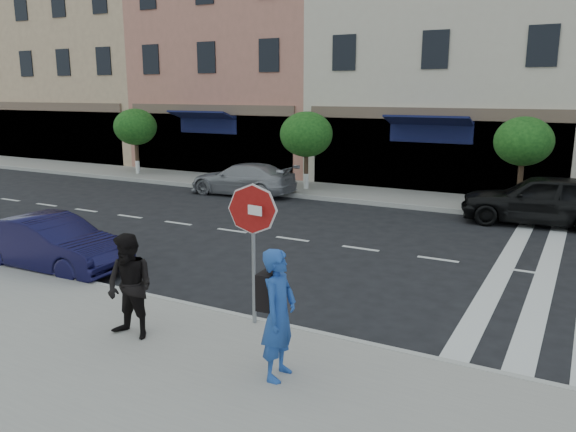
% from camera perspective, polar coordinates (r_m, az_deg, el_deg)
% --- Properties ---
extents(ground, '(120.00, 120.00, 0.00)m').
position_cam_1_polar(ground, '(11.21, -0.13, -8.26)').
color(ground, black).
rests_on(ground, ground).
extents(sidewalk_near, '(60.00, 4.50, 0.15)m').
position_cam_1_polar(sidewalk_near, '(8.37, -13.00, -15.61)').
color(sidewalk_near, gray).
rests_on(sidewalk_near, ground).
extents(sidewalk_far, '(60.00, 3.00, 0.15)m').
position_cam_1_polar(sidewalk_far, '(21.17, 14.27, 1.53)').
color(sidewalk_far, gray).
rests_on(sidewalk_far, ground).
extents(building_west_far, '(12.00, 9.00, 12.00)m').
position_cam_1_polar(building_west_far, '(37.69, -18.03, 15.03)').
color(building_west_far, '#D4B087').
rests_on(building_west_far, ground).
extents(building_west_mid, '(10.00, 9.00, 14.00)m').
position_cam_1_polar(building_west_mid, '(30.85, -3.12, 18.15)').
color(building_west_mid, tan).
rests_on(building_west_mid, ground).
extents(building_centre, '(11.00, 9.00, 11.00)m').
position_cam_1_polar(building_centre, '(26.81, 17.17, 15.26)').
color(building_centre, beige).
rests_on(building_centre, ground).
extents(street_tree_wa, '(2.00, 2.00, 3.05)m').
position_cam_1_polar(street_tree_wa, '(27.64, -15.25, 8.70)').
color(street_tree_wa, '#473323').
rests_on(street_tree_wa, sidewalk_far).
extents(street_tree_wb, '(2.10, 2.10, 3.06)m').
position_cam_1_polar(street_tree_wb, '(22.43, 1.87, 8.27)').
color(street_tree_wb, '#473323').
rests_on(street_tree_wb, sidewalk_far).
extents(street_tree_c, '(1.90, 1.90, 3.04)m').
position_cam_1_polar(street_tree_c, '(20.16, 22.81, 6.96)').
color(street_tree_c, '#473323').
rests_on(street_tree_c, sidewalk_far).
extents(stop_sign, '(0.84, 0.17, 2.39)m').
position_cam_1_polar(stop_sign, '(9.13, -3.61, -0.67)').
color(stop_sign, gray).
rests_on(stop_sign, sidewalk_near).
extents(photographer, '(0.48, 0.69, 1.82)m').
position_cam_1_polar(photographer, '(7.64, -0.94, -9.95)').
color(photographer, '#224A9C').
rests_on(photographer, sidewalk_near).
extents(walker, '(0.83, 0.65, 1.68)m').
position_cam_1_polar(walker, '(9.19, -15.76, -6.91)').
color(walker, black).
rests_on(walker, sidewalk_near).
extents(car_near_mid, '(3.84, 1.46, 1.25)m').
position_cam_1_polar(car_near_mid, '(13.78, -22.97, -2.57)').
color(car_near_mid, black).
rests_on(car_near_mid, ground).
extents(car_far_left, '(4.38, 1.95, 1.25)m').
position_cam_1_polar(car_far_left, '(22.11, -4.63, 3.77)').
color(car_far_left, gray).
rests_on(car_far_left, ground).
extents(car_far_mid, '(4.76, 2.25, 1.57)m').
position_cam_1_polar(car_far_mid, '(18.61, 24.35, 1.54)').
color(car_far_mid, black).
rests_on(car_far_mid, ground).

